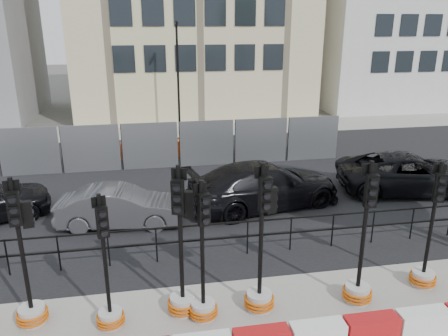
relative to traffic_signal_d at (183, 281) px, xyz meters
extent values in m
plane|color=#51514C|center=(0.71, 0.98, -0.80)|extent=(120.00, 120.00, 0.00)
cube|color=black|center=(0.71, 7.98, -0.78)|extent=(40.00, 14.00, 0.03)
cube|color=gray|center=(0.71, 16.98, -0.79)|extent=(40.00, 4.00, 0.02)
cylinder|color=black|center=(-4.09, 2.18, -0.30)|extent=(0.04, 0.04, 1.00)
cylinder|color=black|center=(-2.89, 2.18, -0.30)|extent=(0.04, 0.04, 1.00)
cylinder|color=black|center=(-1.69, 2.18, -0.30)|extent=(0.04, 0.04, 1.00)
cylinder|color=black|center=(-0.49, 2.18, -0.30)|extent=(0.04, 0.04, 1.00)
cylinder|color=black|center=(0.71, 2.18, -0.30)|extent=(0.04, 0.04, 1.00)
cylinder|color=black|center=(1.91, 2.18, -0.30)|extent=(0.04, 0.04, 1.00)
cylinder|color=black|center=(3.11, 2.18, -0.30)|extent=(0.04, 0.04, 1.00)
cylinder|color=black|center=(4.31, 2.18, -0.30)|extent=(0.04, 0.04, 1.00)
cylinder|color=black|center=(5.51, 2.18, -0.30)|extent=(0.04, 0.04, 1.00)
cylinder|color=black|center=(6.71, 2.18, -0.30)|extent=(0.04, 0.04, 1.00)
cube|color=black|center=(0.71, 2.18, 0.18)|extent=(18.00, 0.04, 0.04)
cube|color=black|center=(0.71, 2.18, -0.25)|extent=(18.00, 0.04, 0.04)
cube|color=gray|center=(-5.29, 9.98, 0.20)|extent=(2.30, 0.05, 2.00)
cube|color=gray|center=(-2.89, 9.98, 0.20)|extent=(2.30, 0.05, 2.00)
cylinder|color=black|center=(-4.04, 9.98, 0.20)|extent=(0.05, 0.05, 2.00)
cube|color=gray|center=(-0.49, 9.98, 0.20)|extent=(2.30, 0.05, 2.00)
cylinder|color=black|center=(-1.64, 9.98, 0.20)|extent=(0.05, 0.05, 2.00)
cube|color=gray|center=(1.91, 9.98, 0.20)|extent=(2.30, 0.05, 2.00)
cylinder|color=black|center=(0.76, 9.98, 0.20)|extent=(0.05, 0.05, 2.00)
cube|color=gray|center=(4.31, 9.98, 0.20)|extent=(2.30, 0.05, 2.00)
cylinder|color=black|center=(3.16, 9.98, 0.20)|extent=(0.05, 0.05, 2.00)
cube|color=gray|center=(6.71, 9.98, 0.20)|extent=(2.30, 0.05, 2.00)
cylinder|color=black|center=(5.56, 9.98, 0.20)|extent=(0.05, 0.05, 2.00)
cube|color=#D7410E|center=(-3.29, 11.48, -0.40)|extent=(1.00, 0.40, 0.80)
cube|color=#D7410E|center=(-1.29, 11.48, -0.40)|extent=(1.00, 0.40, 0.80)
cube|color=#D7410E|center=(0.71, 11.48, -0.40)|extent=(1.00, 0.40, 0.80)
cube|color=#D7410E|center=(2.71, 11.48, -0.40)|extent=(1.00, 0.40, 0.80)
cylinder|color=black|center=(1.21, 15.98, 2.20)|extent=(0.12, 0.12, 6.00)
cube|color=black|center=(1.21, 15.73, 5.10)|extent=(0.12, 0.50, 0.12)
cube|color=white|center=(2.29, -1.82, -0.25)|extent=(1.00, 0.35, 0.50)
cube|color=red|center=(3.34, -1.82, -0.25)|extent=(1.00, 0.35, 0.50)
cube|color=white|center=(4.39, -1.82, -0.25)|extent=(1.00, 0.35, 0.50)
cylinder|color=silver|center=(-3.11, 0.21, -0.60)|extent=(0.53, 0.53, 0.39)
torus|color=#D0590B|center=(-3.11, 0.21, -0.68)|extent=(0.64, 0.64, 0.05)
torus|color=#D0590B|center=(-3.11, 0.21, -0.60)|extent=(0.64, 0.64, 0.05)
torus|color=#D0590B|center=(-3.11, 0.21, -0.52)|extent=(0.64, 0.64, 0.05)
cylinder|color=black|center=(-3.11, 0.21, 0.96)|extent=(0.09, 0.09, 2.94)
cube|color=black|center=(-3.09, 0.09, 1.84)|extent=(0.26, 0.18, 0.69)
cylinder|color=black|center=(-3.07, 0.02, 1.63)|extent=(0.15, 0.07, 0.15)
cylinder|color=black|center=(-3.07, 0.02, 1.84)|extent=(0.15, 0.07, 0.15)
cylinder|color=black|center=(-3.07, 0.02, 2.06)|extent=(0.15, 0.07, 0.15)
cube|color=black|center=(-3.12, 0.27, 2.24)|extent=(0.29, 0.08, 0.23)
cube|color=black|center=(-2.92, 0.24, 1.65)|extent=(0.22, 0.16, 0.54)
cylinder|color=silver|center=(-1.51, -0.17, -0.62)|extent=(0.48, 0.48, 0.36)
torus|color=#D0590B|center=(-1.51, -0.17, -0.69)|extent=(0.58, 0.58, 0.04)
torus|color=#D0590B|center=(-1.51, -0.17, -0.62)|extent=(0.58, 0.58, 0.04)
torus|color=#D0590B|center=(-1.51, -0.17, -0.55)|extent=(0.58, 0.58, 0.04)
cylinder|color=black|center=(-1.51, -0.17, 0.80)|extent=(0.08, 0.08, 2.67)
cube|color=black|center=(-1.47, -0.27, 1.60)|extent=(0.24, 0.19, 0.62)
cylinder|color=black|center=(-1.45, -0.33, 1.41)|extent=(0.14, 0.09, 0.13)
cylinder|color=black|center=(-1.45, -0.33, 1.60)|extent=(0.14, 0.09, 0.13)
cylinder|color=black|center=(-1.45, -0.33, 1.80)|extent=(0.14, 0.09, 0.13)
cube|color=black|center=(-1.53, -0.11, 1.96)|extent=(0.26, 0.11, 0.21)
cylinder|color=silver|center=(-0.01, 0.02, -0.60)|extent=(0.55, 0.55, 0.41)
torus|color=#D0590B|center=(-0.01, 0.02, -0.68)|extent=(0.66, 0.66, 0.05)
torus|color=#D0590B|center=(-0.01, 0.02, -0.60)|extent=(0.66, 0.66, 0.05)
torus|color=#D0590B|center=(-0.01, 0.02, -0.51)|extent=(0.66, 0.66, 0.05)
cylinder|color=black|center=(-0.01, 0.02, 1.03)|extent=(0.09, 0.09, 3.04)
cube|color=black|center=(-0.04, -0.10, 1.94)|extent=(0.27, 0.20, 0.71)
cylinder|color=black|center=(-0.06, -0.18, 1.72)|extent=(0.16, 0.09, 0.15)
cylinder|color=black|center=(-0.06, -0.18, 1.94)|extent=(0.16, 0.09, 0.15)
cylinder|color=black|center=(-0.06, -0.18, 2.16)|extent=(0.16, 0.09, 0.15)
cube|color=black|center=(0.01, 0.08, 2.35)|extent=(0.30, 0.11, 0.24)
cube|color=black|center=(0.19, -0.04, 1.74)|extent=(0.23, 0.18, 0.56)
cylinder|color=silver|center=(0.40, -0.24, -0.61)|extent=(0.51, 0.51, 0.38)
torus|color=#D0590B|center=(0.40, -0.24, -0.69)|extent=(0.61, 0.61, 0.05)
torus|color=#D0590B|center=(0.40, -0.24, -0.61)|extent=(0.61, 0.61, 0.05)
torus|color=#D0590B|center=(0.40, -0.24, -0.53)|extent=(0.61, 0.61, 0.05)
cylinder|color=black|center=(0.40, -0.24, 0.89)|extent=(0.08, 0.08, 2.82)
cube|color=black|center=(0.44, -0.34, 1.74)|extent=(0.25, 0.19, 0.66)
cylinder|color=black|center=(0.46, -0.41, 1.53)|extent=(0.15, 0.09, 0.14)
cylinder|color=black|center=(0.46, -0.41, 1.74)|extent=(0.15, 0.09, 0.14)
cylinder|color=black|center=(0.46, -0.41, 1.95)|extent=(0.15, 0.09, 0.14)
cube|color=black|center=(0.39, -0.18, 2.11)|extent=(0.28, 0.11, 0.23)
cylinder|color=silver|center=(1.64, -0.15, -0.59)|extent=(0.55, 0.55, 0.41)
torus|color=#D0590B|center=(1.64, -0.15, -0.68)|extent=(0.66, 0.66, 0.05)
torus|color=#D0590B|center=(1.64, -0.15, -0.59)|extent=(0.66, 0.66, 0.05)
torus|color=#D0590B|center=(1.64, -0.15, -0.51)|extent=(0.66, 0.66, 0.05)
cylinder|color=black|center=(1.64, -0.15, 1.03)|extent=(0.09, 0.09, 3.05)
cube|color=black|center=(1.66, -0.27, 1.94)|extent=(0.27, 0.19, 0.71)
cylinder|color=black|center=(1.68, -0.35, 1.72)|extent=(0.16, 0.08, 0.15)
cylinder|color=black|center=(1.68, -0.35, 1.94)|extent=(0.16, 0.08, 0.15)
cylinder|color=black|center=(1.68, -0.35, 2.17)|extent=(0.16, 0.08, 0.15)
cube|color=black|center=(1.62, -0.09, 2.35)|extent=(0.30, 0.09, 0.24)
cube|color=black|center=(1.84, -0.11, 1.74)|extent=(0.22, 0.17, 0.56)
cylinder|color=silver|center=(3.86, -0.26, -0.60)|extent=(0.54, 0.54, 0.40)
torus|color=#D0590B|center=(3.86, -0.26, -0.68)|extent=(0.65, 0.65, 0.05)
torus|color=#D0590B|center=(3.86, -0.26, -0.60)|extent=(0.65, 0.65, 0.05)
torus|color=#D0590B|center=(3.86, -0.26, -0.52)|extent=(0.65, 0.65, 0.05)
cylinder|color=black|center=(3.86, -0.26, 1.00)|extent=(0.09, 0.09, 3.00)
cube|color=black|center=(3.85, -0.38, 1.91)|extent=(0.26, 0.17, 0.70)
cylinder|color=black|center=(3.84, -0.46, 1.69)|extent=(0.16, 0.07, 0.15)
cylinder|color=black|center=(3.84, -0.46, 1.91)|extent=(0.16, 0.07, 0.15)
cylinder|color=black|center=(3.84, -0.46, 2.13)|extent=(0.16, 0.07, 0.15)
cube|color=black|center=(3.87, -0.20, 2.31)|extent=(0.30, 0.07, 0.24)
cylinder|color=silver|center=(5.68, 0.04, -0.61)|extent=(0.51, 0.51, 0.38)
torus|color=#D0590B|center=(5.68, 0.04, -0.69)|extent=(0.61, 0.61, 0.05)
torus|color=#D0590B|center=(5.68, 0.04, -0.61)|extent=(0.61, 0.61, 0.05)
torus|color=#D0590B|center=(5.68, 0.04, -0.54)|extent=(0.61, 0.61, 0.05)
cylinder|color=black|center=(5.68, 0.04, 0.89)|extent=(0.08, 0.08, 2.82)
cube|color=black|center=(5.64, -0.07, 1.74)|extent=(0.25, 0.19, 0.66)
cylinder|color=black|center=(5.62, -0.14, 1.53)|extent=(0.15, 0.09, 0.14)
cylinder|color=black|center=(5.62, -0.14, 1.74)|extent=(0.15, 0.09, 0.14)
cylinder|color=black|center=(5.62, -0.14, 1.94)|extent=(0.15, 0.09, 0.14)
cube|color=black|center=(5.69, 0.09, 2.11)|extent=(0.28, 0.11, 0.23)
imported|color=#434348|center=(-1.50, 4.61, -0.18)|extent=(2.06, 4.02, 1.24)
imported|color=black|center=(3.20, 5.27, -0.03)|extent=(4.28, 6.13, 1.53)
imported|color=black|center=(8.79, 5.62, -0.08)|extent=(4.31, 6.07, 1.44)
camera|label=1|loc=(-0.53, -7.96, 5.16)|focal=35.00mm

